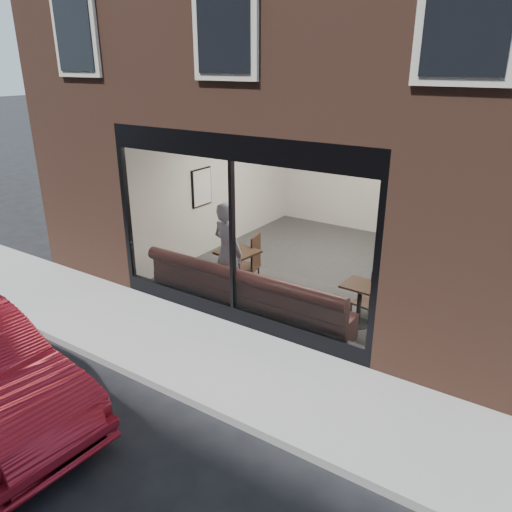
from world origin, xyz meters
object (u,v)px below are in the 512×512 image
Objects in this scene: cafe_table_left at (238,252)px; cafe_chair_left at (247,267)px; banquette at (247,302)px; cafe_chair_right at (366,303)px; person at (228,252)px; cafe_table_right at (361,285)px.

cafe_chair_left is at bearing 102.36° from cafe_table_left.
banquette is 5.75× the size of cafe_table_left.
cafe_chair_right is (2.58, 0.28, -0.50)m from cafe_table_left.
person is 1.25m from cafe_chair_left.
cafe_chair_right is at bearing 6.24° from cafe_table_left.
cafe_chair_left reaches higher than cafe_chair_right.
cafe_table_right is 2.81m from cafe_chair_left.
cafe_chair_right is at bearing -147.27° from person.
cafe_table_right is 0.64m from cafe_chair_right.
cafe_chair_right is at bearing 93.27° from cafe_table_right.
person is at bearing -73.65° from cafe_table_left.
person reaches higher than cafe_table_left.
banquette is 1.57m from cafe_chair_left.
cafe_chair_right is (2.43, 0.80, -0.71)m from person.
cafe_chair_left is at bearing 6.05° from cafe_chair_right.
banquette reaches higher than cafe_chair_left.
banquette is 1.24m from cafe_table_left.
cafe_table_left is at bearing 177.52° from cafe_table_right.
person is 3.43× the size of cafe_table_right.
cafe_table_left reaches higher than banquette.
cafe_table_left reaches higher than cafe_table_right.
person reaches higher than banquette.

